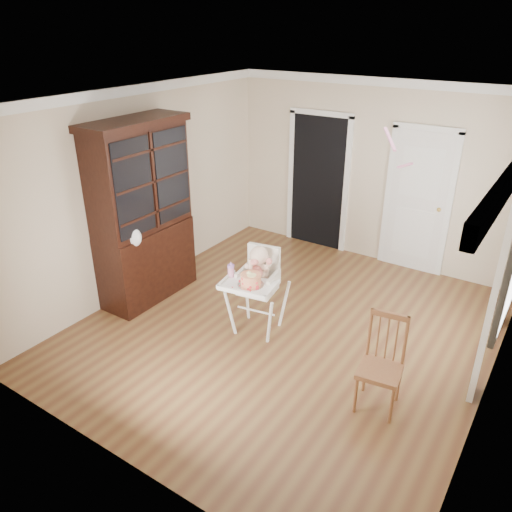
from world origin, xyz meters
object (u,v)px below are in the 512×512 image
Objects in this scene: cake at (251,280)px; sippy_cup at (231,270)px; china_cabinet at (142,213)px; high_chair at (258,282)px; dining_chair at (381,367)px.

sippy_cup is at bearing 172.21° from cake.
cake is 1.81m from china_cabinet.
high_chair is 0.45× the size of china_cabinet.
china_cabinet is (-1.70, -0.09, 0.52)m from high_chair.
cake is 1.67m from dining_chair.
cake is at bearing 164.95° from dining_chair.
dining_chair is at bearing -7.14° from sippy_cup.
sippy_cup is 0.08× the size of china_cabinet.
china_cabinet is at bearing 166.08° from dining_chair.
china_cabinet reaches higher than cake.
high_chair is 3.62× the size of cake.
china_cabinet reaches higher than sippy_cup.
sippy_cup is 0.20× the size of dining_chair.
cake is 0.30m from sippy_cup.
china_cabinet is 3.48m from dining_chair.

